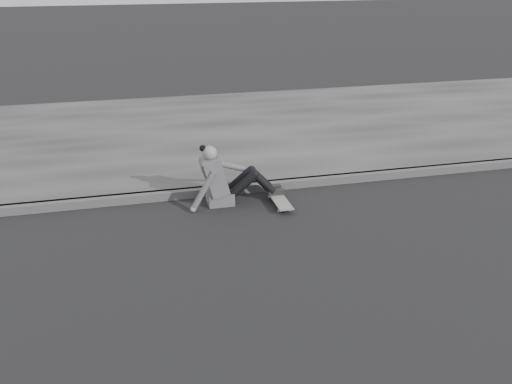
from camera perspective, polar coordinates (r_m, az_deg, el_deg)
ground at (r=6.15m, az=-0.55°, el=-9.33°), size 80.00×80.00×0.00m
curb at (r=8.39m, az=-4.68°, el=0.09°), size 24.00×0.16×0.12m
sidewalk at (r=11.22m, az=-7.29°, el=5.79°), size 24.00×6.00×0.12m
skateboard at (r=8.04m, az=2.33°, el=-0.78°), size 0.20×0.78×0.09m
seated_woman at (r=8.00m, az=-3.19°, el=1.30°), size 1.38×0.46×0.88m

